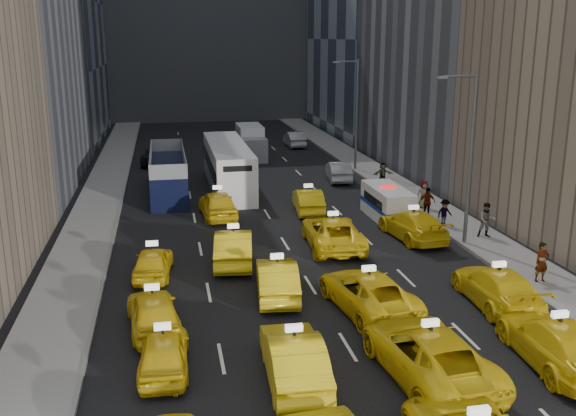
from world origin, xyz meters
The scene contains 36 objects.
ground centered at (0.00, 0.00, 0.00)m, with size 160.00×160.00×0.00m, color black.
sidewalk_west centered at (-10.50, 25.00, 0.07)m, with size 3.00×90.00×0.15m, color gray.
sidewalk_east centered at (10.50, 25.00, 0.07)m, with size 3.00×90.00×0.15m, color gray.
curb_west centered at (-9.05, 25.00, 0.09)m, with size 0.15×90.00×0.18m, color slate.
curb_east centered at (9.05, 25.00, 0.09)m, with size 0.15×90.00×0.18m, color slate.
streetlight_near centered at (9.18, 12.00, 4.92)m, with size 2.15×0.22×9.00m.
streetlight_far centered at (9.18, 32.00, 4.92)m, with size 2.15×0.22×9.00m.
taxi_4 centered at (-6.41, 1.52, 0.69)m, with size 1.62×4.03×1.37m, color yellow.
taxi_5 centered at (-2.35, 0.08, 0.81)m, with size 1.72×4.93×1.63m, color yellow.
taxi_6 centered at (1.96, -0.49, 0.84)m, with size 2.78×6.03×1.68m, color yellow.
taxi_7 centered at (6.48, -0.55, 0.80)m, with size 2.25×5.54×1.61m, color yellow.
taxi_8 centered at (-6.77, 4.67, 0.76)m, with size 1.79×4.45×1.52m, color yellow.
taxi_9 centered at (-1.65, 7.07, 0.78)m, with size 1.65×4.74×1.56m, color yellow.
taxi_10 centered at (1.69, 4.97, 0.77)m, with size 2.56×5.56×1.55m, color yellow.
taxi_11 centered at (7.00, 4.37, 0.78)m, with size 2.20×5.40×1.57m, color yellow.
taxi_12 centered at (-6.84, 10.42, 0.69)m, with size 1.62×4.02×1.37m, color yellow.
taxi_13 centered at (-3.01, 11.50, 0.83)m, with size 1.76×5.06×1.67m, color yellow.
taxi_14 centered at (2.34, 12.96, 0.81)m, with size 2.68×5.81×1.62m, color yellow.
taxi_15 centered at (7.00, 13.57, 0.78)m, with size 2.17×5.35×1.55m, color yellow.
taxi_16 centered at (-3.06, 19.84, 0.83)m, with size 1.97×4.89×1.67m, color yellow.
taxi_17 centered at (2.61, 19.96, 0.75)m, with size 1.59×4.55×1.50m, color yellow.
nypd_van centered at (6.97, 17.60, 0.94)m, with size 2.22×4.97×2.08m.
double_decker centered at (-5.93, 26.66, 1.50)m, with size 2.44×10.46×3.04m.
city_bus centered at (-1.64, 27.64, 1.61)m, with size 3.17×12.68×3.25m.
box_truck centered at (1.66, 39.44, 1.41)m, with size 2.20×6.31×2.88m.
misc_car_0 centered at (6.92, 28.50, 0.75)m, with size 1.59×4.55×1.50m, color #97999E.
misc_car_1 centered at (-6.65, 38.01, 0.76)m, with size 2.52×5.47×1.52m, color black.
misc_car_2 centered at (1.56, 44.12, 0.79)m, with size 2.21×5.44×1.58m, color slate.
misc_car_3 centered at (-1.52, 42.16, 0.75)m, with size 1.77×4.39×1.50m, color black.
misc_car_4 centered at (6.77, 44.66, 0.76)m, with size 1.62×4.64×1.53m, color #9D9FA4.
pedestrian_0 centered at (10.06, 6.11, 1.06)m, with size 0.66×0.43×1.81m, color gray.
pedestrian_1 centered at (10.85, 12.64, 1.10)m, with size 0.92×0.51×1.90m, color gray.
pedestrian_2 centered at (9.54, 15.09, 0.92)m, with size 1.00×0.41×1.55m, color gray.
pedestrian_3 centered at (9.28, 17.05, 1.05)m, with size 1.06×0.48×1.80m, color gray.
pedestrian_4 centered at (9.93, 19.14, 1.02)m, with size 0.85×0.46×1.74m, color gray.
pedestrian_5 centered at (9.46, 25.64, 0.99)m, with size 1.56×0.45×1.68m, color gray.
Camera 1 is at (-6.04, -17.98, 10.66)m, focal length 40.00 mm.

